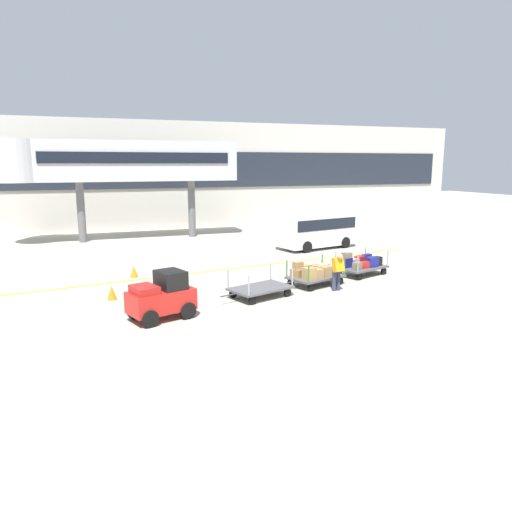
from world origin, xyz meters
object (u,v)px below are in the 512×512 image
baggage_cart_middle (313,273)px  baggage_cart_tail (361,264)px  baggage_cart_lead (260,288)px  baggage_handler (338,270)px  safety_cone_near (134,271)px  shuttle_van (317,228)px  safety_cone_far (112,292)px  baggage_tug (162,297)px

baggage_cart_middle → baggage_cart_tail: size_ratio=1.00×
baggage_cart_lead → baggage_handler: 3.27m
baggage_cart_tail → safety_cone_near: 10.35m
safety_cone_near → shuttle_van: bearing=19.4°
baggage_cart_middle → baggage_handler: baggage_handler is taller
safety_cone_far → shuttle_van: bearing=30.7°
baggage_cart_lead → safety_cone_far: baggage_cart_lead is taller
baggage_cart_tail → shuttle_van: (1.38, 7.09, 0.71)m
baggage_cart_tail → baggage_handler: 3.28m
baggage_cart_tail → shuttle_van: size_ratio=0.60×
baggage_cart_lead → safety_cone_near: 6.56m
baggage_cart_lead → baggage_cart_tail: bearing=18.7°
safety_cone_far → baggage_cart_middle: bearing=-4.8°
baggage_cart_tail → shuttle_van: shuttle_van is taller
safety_cone_near → safety_cone_far: size_ratio=1.00×
baggage_cart_lead → shuttle_van: size_ratio=0.60×
baggage_handler → safety_cone_far: 8.80m
baggage_handler → baggage_cart_middle: bearing=112.4°
baggage_cart_tail → safety_cone_far: 11.05m
baggage_cart_middle → shuttle_van: 9.18m
baggage_cart_tail → baggage_handler: size_ratio=1.97×
baggage_cart_lead → baggage_cart_middle: (2.74, 0.95, 0.18)m
baggage_cart_middle → baggage_cart_tail: same height
shuttle_van → safety_cone_near: shuttle_van is taller
baggage_cart_middle → shuttle_van: size_ratio=0.60×
baggage_tug → safety_cone_near: bearing=92.1°
baggage_cart_middle → baggage_handler: size_ratio=1.97×
baggage_cart_lead → baggage_handler: (3.22, -0.21, 0.52)m
baggage_tug → baggage_cart_tail: baggage_tug is taller
baggage_cart_middle → shuttle_van: shuttle_van is taller
baggage_cart_lead → safety_cone_near: (-4.18, 5.05, -0.07)m
shuttle_van → baggage_cart_middle: bearing=-118.2°
shuttle_van → baggage_tug: bearing=-136.8°
shuttle_van → safety_cone_near: size_ratio=9.27×
baggage_tug → baggage_handler: bearing=8.8°
baggage_cart_middle → safety_cone_near: baggage_cart_middle is taller
baggage_tug → safety_cone_far: size_ratio=4.26×
baggage_handler → shuttle_van: bearing=67.4°
baggage_tug → baggage_cart_lead: size_ratio=0.76×
safety_cone_near → safety_cone_far: 3.62m
baggage_cart_tail → shuttle_van: 7.26m
baggage_tug → baggage_cart_tail: (9.63, 3.24, -0.23)m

